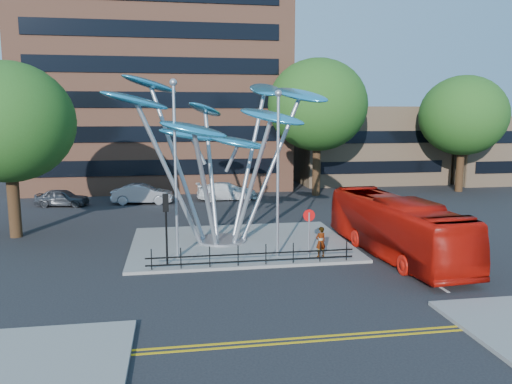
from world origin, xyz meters
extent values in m
plane|color=black|center=(0.00, 0.00, 0.00)|extent=(120.00, 120.00, 0.00)
cube|color=slate|center=(-1.00, 6.00, 0.07)|extent=(12.00, 9.00, 0.15)
cube|color=gold|center=(0.00, -6.00, 0.01)|extent=(40.00, 0.12, 0.01)
cube|color=gold|center=(0.00, -6.30, 0.01)|extent=(40.00, 0.12, 0.01)
cube|color=#945941|center=(-6.00, 32.00, 15.00)|extent=(25.00, 15.00, 30.00)
cube|color=tan|center=(16.00, 30.00, 4.00)|extent=(15.00, 8.00, 8.00)
cube|color=tan|center=(30.00, 28.00, 3.50)|extent=(12.00, 8.00, 7.00)
cylinder|color=black|center=(8.00, 22.00, 2.86)|extent=(0.70, 0.70, 5.72)
ellipsoid|color=#214614|center=(8.00, 22.00, 8.06)|extent=(8.80, 8.80, 8.10)
cylinder|color=black|center=(-14.00, 10.00, 2.42)|extent=(0.70, 0.70, 4.84)
ellipsoid|color=#214614|center=(-14.00, 10.00, 6.82)|extent=(7.60, 7.60, 6.99)
cylinder|color=black|center=(22.00, 22.00, 2.53)|extent=(0.70, 0.70, 5.06)
ellipsoid|color=#214614|center=(22.00, 22.00, 7.13)|extent=(8.00, 8.00, 7.36)
cylinder|color=#9EA0A5|center=(-2.00, 6.50, 0.21)|extent=(2.80, 2.80, 0.12)
cylinder|color=#9EA0A5|center=(-3.20, 5.90, 4.05)|extent=(0.24, 0.24, 7.80)
ellipsoid|color=#32ACDC|center=(-6.40, 4.90, 7.95)|extent=(3.92, 2.95, 1.39)
cylinder|color=#9EA0A5|center=(-2.40, 5.50, 3.35)|extent=(0.24, 0.24, 6.40)
ellipsoid|color=#32ACDC|center=(-3.60, 3.30, 6.55)|extent=(3.47, 1.78, 1.31)
cylinder|color=#9EA0A5|center=(-1.40, 5.70, 3.65)|extent=(0.24, 0.24, 7.00)
ellipsoid|color=#32ACDC|center=(0.40, 4.10, 7.15)|extent=(3.81, 3.11, 1.36)
cylinder|color=#9EA0A5|center=(-0.80, 6.50, 4.25)|extent=(0.24, 0.24, 8.20)
ellipsoid|color=#32ACDC|center=(2.60, 6.90, 8.35)|extent=(3.52, 4.06, 1.44)
cylinder|color=#9EA0A5|center=(-1.20, 7.40, 4.45)|extent=(0.24, 0.24, 8.60)
ellipsoid|color=#32ACDC|center=(1.00, 9.40, 8.75)|extent=(2.21, 3.79, 1.39)
cylinder|color=#9EA0A5|center=(-2.20, 7.50, 3.85)|extent=(0.24, 0.24, 7.40)
ellipsoid|color=#32ACDC|center=(-2.60, 10.10, 7.55)|extent=(3.02, 3.71, 1.34)
cylinder|color=#9EA0A5|center=(-3.00, 6.90, 4.55)|extent=(0.24, 0.24, 8.80)
ellipsoid|color=#32ACDC|center=(-5.80, 8.30, 8.95)|extent=(3.88, 3.60, 1.42)
ellipsoid|color=#32ACDC|center=(-3.80, 6.70, 6.15)|extent=(3.40, 1.96, 1.13)
ellipsoid|color=#32ACDC|center=(-1.10, 6.10, 5.75)|extent=(3.39, 2.16, 1.11)
cylinder|color=#9EA0A5|center=(-4.50, 3.50, 4.40)|extent=(0.14, 0.14, 8.50)
sphere|color=#9EA0A5|center=(-4.50, 3.50, 8.77)|extent=(0.36, 0.36, 0.36)
cylinder|color=#9EA0A5|center=(0.50, 3.00, 4.15)|extent=(0.14, 0.14, 8.00)
sphere|color=#9EA0A5|center=(0.50, 3.00, 8.27)|extent=(0.36, 0.36, 0.36)
cylinder|color=black|center=(-5.00, 2.50, 1.75)|extent=(0.10, 0.10, 3.20)
cube|color=black|center=(-5.00, 2.50, 3.15)|extent=(0.28, 0.18, 0.85)
sphere|color=#FF0C0C|center=(-5.00, 2.50, 3.43)|extent=(0.18, 0.18, 0.18)
cylinder|color=#9EA0A5|center=(2.00, 2.50, 1.30)|extent=(0.08, 0.08, 2.30)
cylinder|color=red|center=(2.00, 2.53, 2.30)|extent=(0.60, 0.04, 0.60)
cube|color=white|center=(2.00, 2.55, 2.30)|extent=(0.42, 0.03, 0.10)
cylinder|color=black|center=(-5.70, 1.70, 0.65)|extent=(0.05, 0.05, 1.00)
cylinder|color=black|center=(-4.36, 1.70, 0.65)|extent=(0.05, 0.05, 1.00)
cylinder|color=black|center=(-3.01, 1.70, 0.65)|extent=(0.05, 0.05, 1.00)
cylinder|color=black|center=(-1.67, 1.70, 0.65)|extent=(0.05, 0.05, 1.00)
cylinder|color=black|center=(-0.33, 1.70, 0.65)|extent=(0.05, 0.05, 1.00)
cylinder|color=black|center=(1.01, 1.70, 0.65)|extent=(0.05, 0.05, 1.00)
cylinder|color=black|center=(2.36, 1.70, 0.65)|extent=(0.05, 0.05, 1.00)
cylinder|color=black|center=(3.70, 1.70, 0.65)|extent=(0.05, 0.05, 1.00)
cube|color=black|center=(-1.00, 1.70, 0.70)|extent=(10.00, 0.06, 0.06)
cube|color=black|center=(-1.00, 1.70, 0.35)|extent=(10.00, 0.06, 0.06)
imported|color=#B51108|center=(6.60, 2.51, 1.54)|extent=(3.43, 11.24, 3.08)
imported|color=gray|center=(2.62, 2.50, 0.93)|extent=(0.65, 0.53, 1.56)
imported|color=#3F4147|center=(-13.44, 20.03, 0.70)|extent=(4.31, 2.33, 1.39)
imported|color=#999BA0|center=(-7.19, 20.19, 0.80)|extent=(5.01, 2.12, 1.61)
imported|color=white|center=(-0.18, 20.90, 0.75)|extent=(5.26, 2.36, 1.50)
camera|label=1|loc=(-4.53, -21.01, 7.31)|focal=35.00mm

